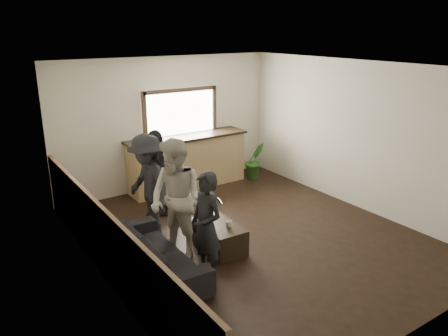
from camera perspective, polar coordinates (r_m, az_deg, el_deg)
ground at (r=7.49m, az=3.50°, el=-8.78°), size 5.00×6.00×0.01m
room_shell at (r=6.55m, az=-1.41°, el=1.12°), size 5.01×6.01×2.80m
bar_counter at (r=9.51m, az=-4.81°, el=1.25°), size 2.70×0.68×2.13m
sofa at (r=6.40m, az=-8.94°, el=-10.90°), size 0.82×2.04×0.59m
coffee_table at (r=6.99m, az=-0.68°, el=-8.89°), size 0.55×0.95×0.42m
cup_a at (r=6.92m, az=-2.12°, el=-6.84°), size 0.15×0.15×0.09m
cup_b at (r=6.79m, az=0.60°, el=-7.32°), size 0.13×0.13×0.09m
potted_plant at (r=10.10m, az=4.02°, el=1.00°), size 0.51×0.43×0.85m
person_a at (r=6.01m, az=-2.32°, el=-7.61°), size 0.48×0.60×1.54m
person_b at (r=6.51m, az=-6.26°, el=-4.20°), size 0.91×1.05×1.84m
person_c at (r=7.31m, az=-9.88°, el=-2.29°), size 0.69×1.15×1.73m
person_d at (r=7.95m, az=-8.62°, el=-0.86°), size 1.05×0.71×1.65m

